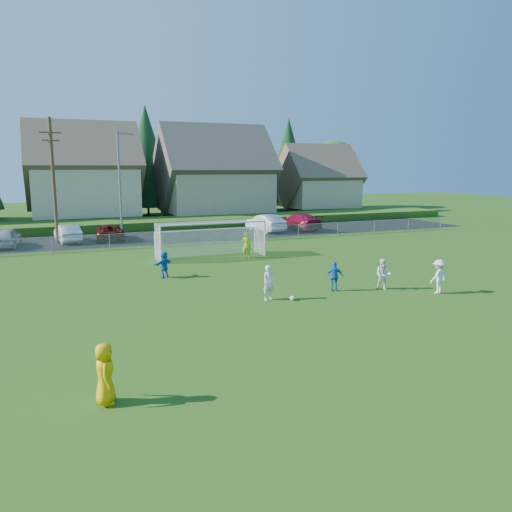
% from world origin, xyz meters
% --- Properties ---
extents(ground, '(160.00, 160.00, 0.00)m').
position_xyz_m(ground, '(0.00, 0.00, 0.00)').
color(ground, '#193D0C').
rests_on(ground, ground).
extents(asphalt_lot, '(60.00, 60.00, 0.00)m').
position_xyz_m(asphalt_lot, '(0.00, 27.50, 0.01)').
color(asphalt_lot, black).
rests_on(asphalt_lot, ground).
extents(grass_embankment, '(70.00, 6.00, 0.80)m').
position_xyz_m(grass_embankment, '(0.00, 35.00, 0.40)').
color(grass_embankment, '#1E420F').
rests_on(grass_embankment, ground).
extents(soccer_ball, '(0.22, 0.22, 0.22)m').
position_xyz_m(soccer_ball, '(0.00, 3.69, 0.11)').
color(soccer_ball, white).
rests_on(soccer_ball, ground).
extents(referee, '(0.58, 0.84, 1.65)m').
position_xyz_m(referee, '(-9.21, -3.55, 0.83)').
color(referee, '#E8AB04').
rests_on(referee, ground).
extents(player_white_a, '(0.67, 0.51, 1.64)m').
position_xyz_m(player_white_a, '(-0.96, 4.24, 0.82)').
color(player_white_a, white).
rests_on(player_white_a, ground).
extents(player_white_b, '(0.96, 0.97, 1.58)m').
position_xyz_m(player_white_b, '(5.18, 3.77, 0.79)').
color(player_white_b, white).
rests_on(player_white_b, ground).
extents(player_white_c, '(1.18, 0.81, 1.68)m').
position_xyz_m(player_white_c, '(7.26, 2.13, 0.84)').
color(player_white_c, white).
rests_on(player_white_c, ground).
extents(player_blue_a, '(0.94, 0.73, 1.49)m').
position_xyz_m(player_blue_a, '(2.79, 4.50, 0.74)').
color(player_blue_a, blue).
rests_on(player_blue_a, ground).
extents(player_blue_b, '(1.39, 1.15, 1.50)m').
position_xyz_m(player_blue_b, '(-4.38, 10.90, 0.75)').
color(player_blue_b, blue).
rests_on(player_blue_b, ground).
extents(goalkeeper, '(0.76, 0.65, 1.76)m').
position_xyz_m(goalkeeper, '(2.17, 14.75, 0.88)').
color(goalkeeper, '#B8EC1B').
rests_on(goalkeeper, ground).
extents(car_a, '(2.40, 4.67, 1.52)m').
position_xyz_m(car_a, '(-13.26, 26.36, 0.76)').
color(car_a, '#ADB1B5').
rests_on(car_a, ground).
extents(car_b, '(2.11, 4.58, 1.45)m').
position_xyz_m(car_b, '(-8.70, 27.20, 0.73)').
color(car_b, white).
rests_on(car_b, ground).
extents(car_c, '(2.70, 5.08, 1.36)m').
position_xyz_m(car_c, '(-5.34, 27.23, 0.68)').
color(car_c, '#4F0C09').
rests_on(car_c, ground).
extents(car_f, '(2.34, 5.15, 1.64)m').
position_xyz_m(car_f, '(9.15, 27.14, 0.82)').
color(car_f, white).
rests_on(car_f, ground).
extents(car_g, '(2.76, 5.80, 1.63)m').
position_xyz_m(car_g, '(12.67, 26.96, 0.82)').
color(car_g, maroon).
rests_on(car_g, ground).
extents(soccer_goal, '(7.42, 1.90, 2.50)m').
position_xyz_m(soccer_goal, '(0.00, 16.05, 1.63)').
color(soccer_goal, white).
rests_on(soccer_goal, ground).
extents(chainlink_fence, '(52.06, 0.06, 1.20)m').
position_xyz_m(chainlink_fence, '(0.00, 22.00, 0.63)').
color(chainlink_fence, gray).
rests_on(chainlink_fence, ground).
extents(streetlight, '(1.38, 0.18, 9.00)m').
position_xyz_m(streetlight, '(-4.45, 26.00, 4.84)').
color(streetlight, slate).
rests_on(streetlight, ground).
extents(utility_pole, '(1.60, 0.26, 10.00)m').
position_xyz_m(utility_pole, '(-9.50, 27.00, 5.15)').
color(utility_pole, '#473321').
rests_on(utility_pole, ground).
extents(houses_row, '(53.90, 11.45, 13.27)m').
position_xyz_m(houses_row, '(1.97, 42.46, 7.33)').
color(houses_row, tan).
rests_on(houses_row, ground).
extents(tree_row, '(65.98, 12.36, 13.80)m').
position_xyz_m(tree_row, '(1.04, 48.74, 6.91)').
color(tree_row, '#382616').
rests_on(tree_row, ground).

